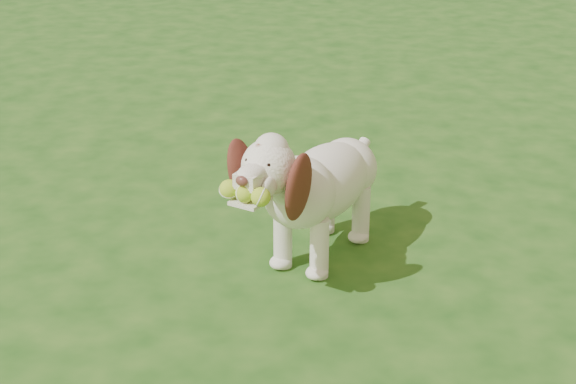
# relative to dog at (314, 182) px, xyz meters

# --- Properties ---
(ground) EXTENTS (80.00, 80.00, 0.00)m
(ground) POSITION_rel_dog_xyz_m (-0.07, 0.39, -0.36)
(ground) COLOR #184614
(ground) RESTS_ON ground
(dog) EXTENTS (0.62, 0.99, 0.67)m
(dog) POSITION_rel_dog_xyz_m (0.00, 0.00, 0.00)
(dog) COLOR white
(dog) RESTS_ON ground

